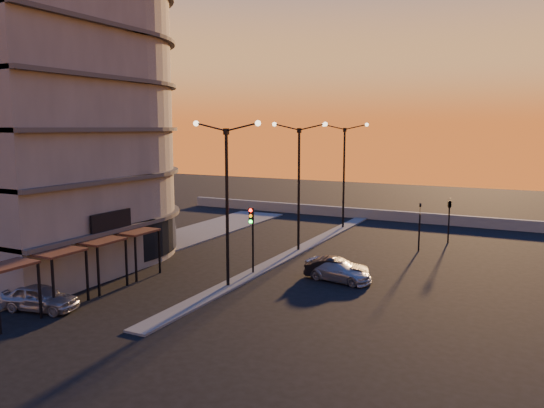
{
  "coord_description": "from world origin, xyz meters",
  "views": [
    {
      "loc": [
        15.57,
        -25.26,
        9.15
      ],
      "look_at": [
        -0.85,
        7.33,
        3.84
      ],
      "focal_mm": 35.0,
      "sensor_mm": 36.0,
      "label": 1
    }
  ],
  "objects_px": {
    "streetlamp_mid": "(299,176)",
    "traffic_light_main": "(252,229)",
    "car_hatchback": "(40,297)",
    "car_sedan": "(336,268)",
    "car_wagon": "(339,271)"
  },
  "relations": [
    {
      "from": "streetlamp_mid",
      "to": "traffic_light_main",
      "type": "xyz_separation_m",
      "value": [
        0.0,
        -7.13,
        -2.7
      ]
    },
    {
      "from": "car_hatchback",
      "to": "car_sedan",
      "type": "distance_m",
      "value": 16.59
    },
    {
      "from": "traffic_light_main",
      "to": "car_hatchback",
      "type": "xyz_separation_m",
      "value": [
        -6.41,
        -10.48,
        -2.22
      ]
    },
    {
      "from": "car_sedan",
      "to": "streetlamp_mid",
      "type": "bearing_deg",
      "value": 30.36
    },
    {
      "from": "streetlamp_mid",
      "to": "car_sedan",
      "type": "distance_m",
      "value": 8.98
    },
    {
      "from": "car_sedan",
      "to": "car_wagon",
      "type": "distance_m",
      "value": 0.5
    },
    {
      "from": "car_hatchback",
      "to": "car_sedan",
      "type": "height_order",
      "value": "car_hatchback"
    },
    {
      "from": "car_wagon",
      "to": "car_hatchback",
      "type": "bearing_deg",
      "value": 143.64
    },
    {
      "from": "car_hatchback",
      "to": "car_wagon",
      "type": "xyz_separation_m",
      "value": [
        11.71,
        11.65,
        -0.08
      ]
    },
    {
      "from": "car_hatchback",
      "to": "car_sedan",
      "type": "bearing_deg",
      "value": -55.47
    },
    {
      "from": "traffic_light_main",
      "to": "car_sedan",
      "type": "bearing_deg",
      "value": 17.37
    },
    {
      "from": "streetlamp_mid",
      "to": "car_wagon",
      "type": "height_order",
      "value": "streetlamp_mid"
    },
    {
      "from": "traffic_light_main",
      "to": "streetlamp_mid",
      "type": "bearing_deg",
      "value": 90.0
    },
    {
      "from": "streetlamp_mid",
      "to": "car_sedan",
      "type": "bearing_deg",
      "value": -48.06
    },
    {
      "from": "streetlamp_mid",
      "to": "traffic_light_main",
      "type": "bearing_deg",
      "value": -90.0
    }
  ]
}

